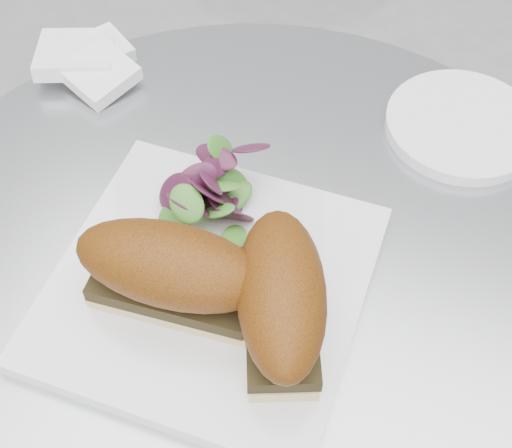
% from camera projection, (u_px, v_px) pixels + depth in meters
% --- Properties ---
extents(table, '(0.70, 0.70, 0.73)m').
position_uv_depth(table, '(252.00, 388.00, 0.82)').
color(table, '#ADAFB5').
rests_on(table, ground).
extents(plate, '(0.26, 0.26, 0.02)m').
position_uv_depth(plate, '(209.00, 286.00, 0.61)').
color(plate, white).
rests_on(plate, table).
extents(sandwich_left, '(0.16, 0.08, 0.08)m').
position_uv_depth(sandwich_left, '(171.00, 271.00, 0.56)').
color(sandwich_left, beige).
rests_on(sandwich_left, plate).
extents(sandwich_right, '(0.12, 0.17, 0.08)m').
position_uv_depth(sandwich_right, '(281.00, 298.00, 0.54)').
color(sandwich_right, beige).
rests_on(sandwich_right, plate).
extents(salad, '(0.10, 0.10, 0.05)m').
position_uv_depth(salad, '(219.00, 190.00, 0.63)').
color(salad, '#4F9A32').
rests_on(salad, plate).
extents(napkin, '(0.12, 0.12, 0.02)m').
position_uv_depth(napkin, '(89.00, 69.00, 0.78)').
color(napkin, white).
rests_on(napkin, table).
extents(saucer, '(0.16, 0.16, 0.01)m').
position_uv_depth(saucer, '(462.00, 125.00, 0.73)').
color(saucer, white).
rests_on(saucer, table).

